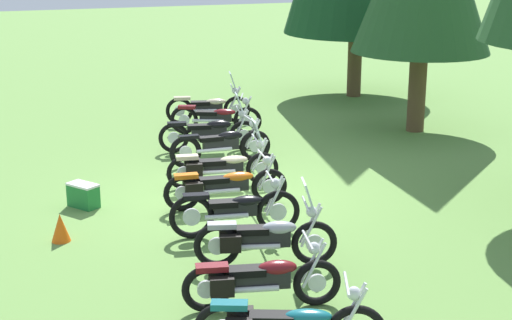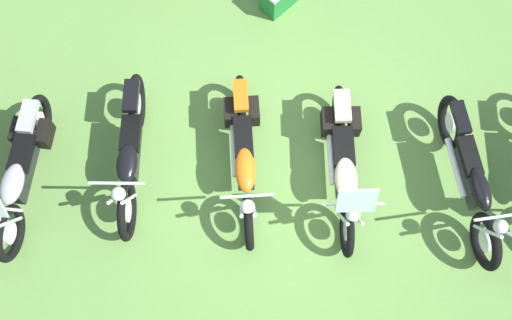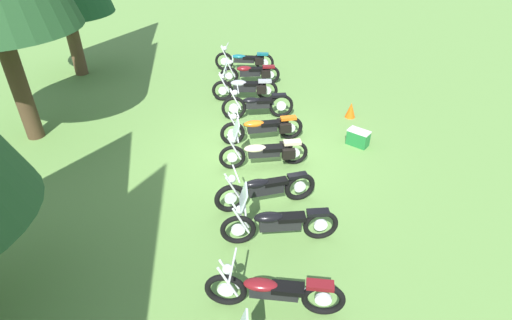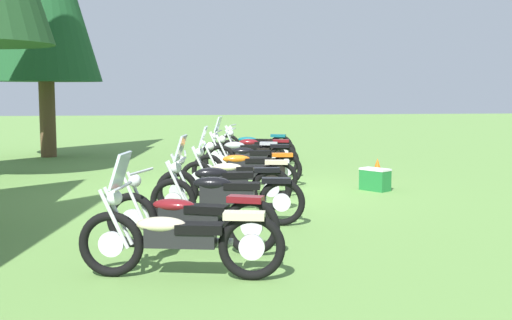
% 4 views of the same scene
% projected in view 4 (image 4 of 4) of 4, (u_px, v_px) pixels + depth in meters
% --- Properties ---
extents(ground_plane, '(80.00, 80.00, 0.00)m').
position_uv_depth(ground_plane, '(237.00, 191.00, 13.03)').
color(ground_plane, '#608C42').
extents(motorcycle_0, '(0.74, 2.24, 1.37)m').
position_uv_depth(motorcycle_0, '(178.00, 236.00, 6.94)').
color(motorcycle_0, black).
rests_on(motorcycle_0, ground_plane).
extents(motorcycle_1, '(1.07, 2.20, 1.01)m').
position_uv_depth(motorcycle_1, '(189.00, 216.00, 8.14)').
color(motorcycle_1, black).
rests_on(motorcycle_1, ground_plane).
extents(motorcycle_2, '(0.71, 2.34, 1.37)m').
position_uv_depth(motorcycle_2, '(225.00, 194.00, 9.70)').
color(motorcycle_2, black).
rests_on(motorcycle_2, ground_plane).
extents(motorcycle_3, '(0.65, 2.31, 1.01)m').
position_uv_depth(motorcycle_3, '(223.00, 185.00, 10.83)').
color(motorcycle_3, black).
rests_on(motorcycle_3, ground_plane).
extents(motorcycle_4, '(0.79, 2.27, 1.35)m').
position_uv_depth(motorcycle_4, '(241.00, 173.00, 12.37)').
color(motorcycle_4, black).
rests_on(motorcycle_4, ground_plane).
extents(motorcycle_5, '(0.66, 2.35, 1.00)m').
position_uv_depth(motorcycle_5, '(249.00, 166.00, 13.61)').
color(motorcycle_5, black).
rests_on(motorcycle_5, ground_plane).
extents(motorcycle_6, '(0.65, 2.22, 1.03)m').
position_uv_depth(motorcycle_6, '(251.00, 158.00, 15.03)').
color(motorcycle_6, black).
rests_on(motorcycle_6, ground_plane).
extents(motorcycle_7, '(0.91, 2.17, 1.37)m').
position_uv_depth(motorcycle_7, '(243.00, 152.00, 16.36)').
color(motorcycle_7, black).
rests_on(motorcycle_7, ground_plane).
extents(motorcycle_8, '(0.83, 2.17, 0.99)m').
position_uv_depth(motorcycle_8, '(258.00, 148.00, 17.74)').
color(motorcycle_8, black).
rests_on(motorcycle_8, ground_plane).
extents(motorcycle_9, '(1.02, 2.21, 1.01)m').
position_uv_depth(motorcycle_9, '(256.00, 144.00, 19.08)').
color(motorcycle_9, black).
rests_on(motorcycle_9, ground_plane).
extents(picnic_cooler, '(0.67, 0.61, 0.46)m').
position_uv_depth(picnic_cooler, '(375.00, 179.00, 13.07)').
color(picnic_cooler, '#1E7233').
rests_on(picnic_cooler, ground_plane).
extents(traffic_cone, '(0.32, 0.32, 0.48)m').
position_uv_depth(traffic_cone, '(377.00, 169.00, 14.72)').
color(traffic_cone, '#EA590F').
rests_on(traffic_cone, ground_plane).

